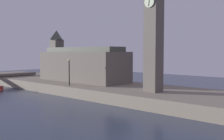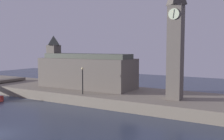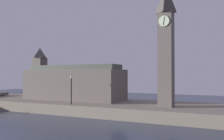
% 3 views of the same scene
% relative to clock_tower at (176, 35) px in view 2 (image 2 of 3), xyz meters
% --- Properties ---
extents(far_embankment, '(70.00, 12.00, 1.50)m').
position_rel_clock_tower_xyz_m(far_embankment, '(-11.81, 1.54, -9.19)').
color(far_embankment, slate).
rests_on(far_embankment, ground).
extents(clock_tower, '(2.02, 2.07, 16.25)m').
position_rel_clock_tower_xyz_m(clock_tower, '(0.00, 0.00, 0.00)').
color(clock_tower, '#5B544C').
rests_on(clock_tower, far_embankment).
extents(parliament_hall, '(17.04, 6.18, 9.07)m').
position_rel_clock_tower_xyz_m(parliament_hall, '(-16.68, 2.55, -5.58)').
color(parliament_hall, '#5B544C').
rests_on(parliament_hall, far_embankment).
extents(streetlamp, '(0.36, 0.36, 3.99)m').
position_rel_clock_tower_xyz_m(streetlamp, '(-12.77, -3.21, -5.95)').
color(streetlamp, black).
rests_on(streetlamp, far_embankment).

